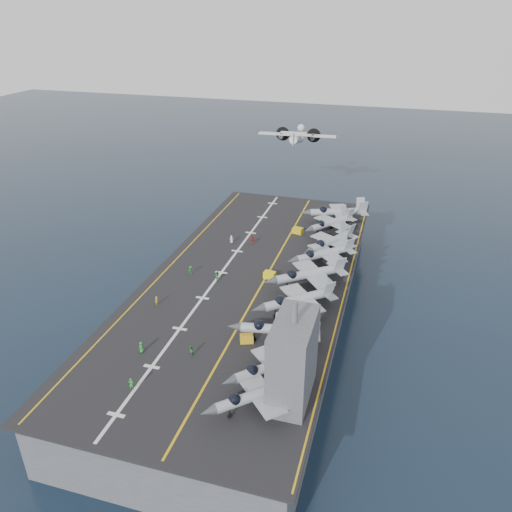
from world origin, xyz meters
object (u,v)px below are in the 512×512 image
(island_superstructure, at_px, (293,351))
(fighter_jet_0, at_px, (256,394))
(transport_plane, at_px, (297,139))
(tow_cart_a, at_px, (247,339))

(island_superstructure, bearing_deg, fighter_jet_0, -137.28)
(island_superstructure, distance_m, transport_plane, 92.46)
(fighter_jet_0, xyz_separation_m, transport_plane, (-15.26, 93.96, 10.20))
(island_superstructure, bearing_deg, tow_cart_a, 133.97)
(fighter_jet_0, relative_size, tow_cart_a, 6.67)
(island_superstructure, height_order, transport_plane, transport_plane)
(fighter_jet_0, bearing_deg, island_superstructure, 42.72)
(fighter_jet_0, bearing_deg, tow_cart_a, 112.11)
(tow_cart_a, relative_size, transport_plane, 0.10)
(transport_plane, bearing_deg, island_superstructure, -77.98)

